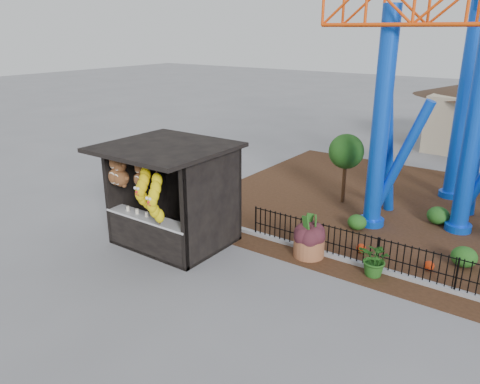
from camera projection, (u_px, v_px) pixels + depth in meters
The scene contains 9 objects.
ground at pixel (229, 286), 12.09m from camera, with size 120.00×120.00×0.00m, color slate.
mulch_bed at pixel (463, 223), 16.02m from camera, with size 18.00×12.00×0.02m, color #331E11.
curb at pixel (421, 282), 12.17m from camera, with size 18.00×0.18×0.12m, color gray.
prize_booth at pixel (166, 197), 13.93m from camera, with size 3.50×3.40×3.12m.
picket_fence at pixel (461, 277), 11.53m from camera, with size 12.20×0.06×1.00m, color black, non-canonical shape.
terracotta_planter at pixel (309, 247), 13.59m from camera, with size 0.90×0.90×0.56m, color #935635.
planter_foliage at pixel (310, 228), 13.39m from camera, with size 0.70×0.70×0.64m, color #37161C.
potted_plant at pixel (376, 259), 12.43m from camera, with size 0.89×0.77×0.99m, color #2A5619.
landscaping at pixel (479, 246), 13.70m from camera, with size 9.13×4.12×0.59m.
Camera 1 is at (6.41, -8.46, 6.29)m, focal length 35.00 mm.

